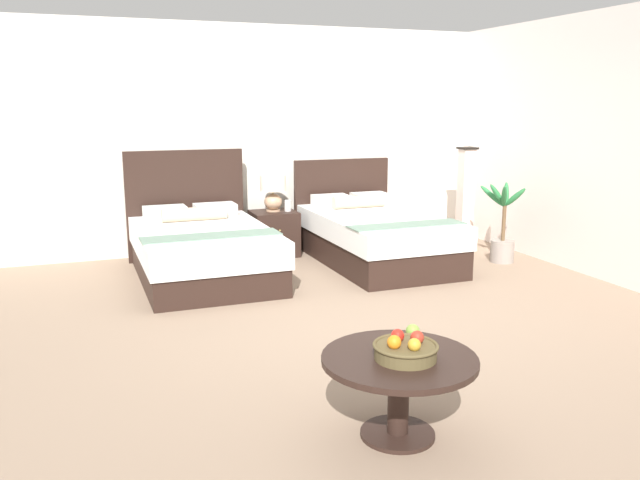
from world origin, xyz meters
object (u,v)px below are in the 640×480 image
table_lamp (273,189)px  fruit_bowl (405,349)px  nightstand (274,233)px  potted_palm (503,235)px  bed_near_corner (375,235)px  loose_apple (413,331)px  floor_lamp_corner (465,198)px  bed_near_window (202,248)px  coffee_table (399,375)px  vase (288,206)px

table_lamp → fruit_bowl: (-0.59, -4.54, -0.28)m
nightstand → potted_palm: potted_palm is taller
bed_near_corner → loose_apple: (-1.40, -3.52, 0.20)m
fruit_bowl → floor_lamp_corner: 5.15m
bed_near_window → table_lamp: bearing=36.4°
bed_near_corner → coffee_table: (-1.60, -3.75, 0.05)m
coffee_table → floor_lamp_corner: (3.04, 4.12, 0.27)m
vase → floor_lamp_corner: floor_lamp_corner is taller
bed_near_corner → vase: 1.13m
coffee_table → loose_apple: bearing=48.5°
coffee_table → potted_palm: (3.00, 3.23, -0.05)m
fruit_bowl → loose_apple: fruit_bowl is taller
vase → potted_palm: (2.24, -1.21, -0.29)m
bed_near_window → vase: size_ratio=15.38×
nightstand → bed_near_corner: bearing=-36.3°
vase → floor_lamp_corner: (2.28, -0.32, 0.03)m
loose_apple → nightstand: bearing=84.6°
table_lamp → fruit_bowl: bearing=-97.4°
bed_near_corner → nightstand: 1.24m
nightstand → floor_lamp_corner: floor_lamp_corner is taller
coffee_table → table_lamp: bearing=82.4°
coffee_table → floor_lamp_corner: floor_lamp_corner is taller
table_lamp → vase: table_lamp is taller
loose_apple → fruit_bowl: bearing=-125.0°
loose_apple → potted_palm: bearing=47.1°
bed_near_corner → vase: bed_near_corner is taller
bed_near_window → nightstand: size_ratio=3.83×
floor_lamp_corner → coffee_table: bearing=-126.4°
bed_near_window → coffee_table: (0.41, -3.76, 0.05)m
bed_near_corner → potted_palm: bearing=-20.2°
bed_near_window → floor_lamp_corner: size_ratio=1.62×
coffee_table → floor_lamp_corner: 5.13m
vase → table_lamp: bearing=159.5°
bed_near_window → table_lamp: size_ratio=4.70×
nightstand → table_lamp: (-0.00, 0.02, 0.54)m
vase → floor_lamp_corner: size_ratio=0.11×
table_lamp → loose_apple: size_ratio=5.25×
fruit_bowl → loose_apple: (0.19, 0.27, -0.01)m
bed_near_corner → floor_lamp_corner: floor_lamp_corner is taller
vase → fruit_bowl: vase is taller
loose_apple → floor_lamp_corner: size_ratio=0.07×
fruit_bowl → potted_palm: bearing=47.7°
fruit_bowl → potted_palm: size_ratio=0.37×
bed_near_corner → fruit_bowl: 4.11m
loose_apple → bed_near_window: bearing=99.8°
table_lamp → vase: size_ratio=3.27×
fruit_bowl → loose_apple: bearing=55.0°
vase → coffee_table: 4.51m
bed_near_window → potted_palm: size_ratio=2.16×
table_lamp → floor_lamp_corner: floor_lamp_corner is taller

